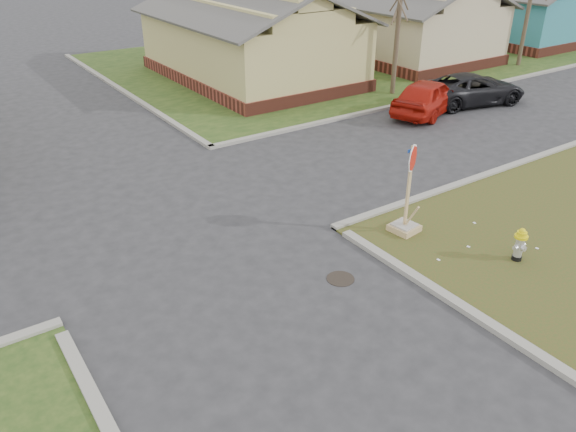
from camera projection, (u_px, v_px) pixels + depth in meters
ground at (246, 300)px, 12.08m from camera, size 120.00×120.00×0.00m
verge_far_right at (398, 48)px, 36.20m from camera, size 37.00×19.00×0.05m
curbs at (156, 212)px, 15.73m from camera, size 80.00×40.00×0.12m
manhole at (340, 279)px, 12.81m from camera, size 0.64×0.64×0.01m
side_house_yellow at (250, 35)px, 28.11m from camera, size 7.60×11.60×4.70m
side_house_tan at (395, 18)px, 33.10m from camera, size 7.60×11.60×4.70m
side_house_teal at (503, 5)px, 38.08m from camera, size 7.60×11.60×4.70m
tree_mid_right at (396, 48)px, 25.52m from camera, size 0.22×0.22×4.20m
tree_far_right at (526, 21)px, 30.59m from camera, size 0.22×0.22×4.76m
fire_hydrant at (520, 243)px, 13.23m from camera, size 0.32×0.32×0.85m
stop_sign at (406, 213)px, 14.46m from camera, size 0.68×0.67×2.41m
red_sedan at (428, 96)px, 23.49m from camera, size 4.70×3.17×1.48m
dark_pickup at (473, 89)px, 24.85m from camera, size 5.16×3.24×1.33m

